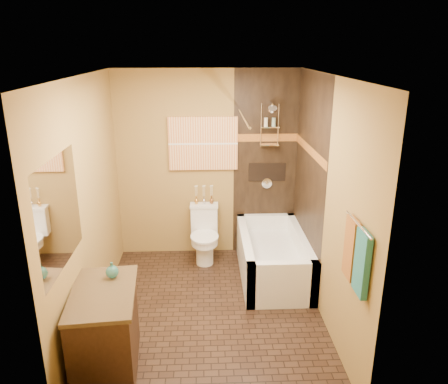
{
  "coord_description": "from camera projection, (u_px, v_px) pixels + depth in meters",
  "views": [
    {
      "loc": [
        -0.03,
        -4.12,
        2.76
      ],
      "look_at": [
        0.17,
        0.4,
        1.24
      ],
      "focal_mm": 35.0,
      "sensor_mm": 36.0,
      "label": 1
    }
  ],
  "objects": [
    {
      "name": "ceiling",
      "position": [
        207.0,
        76.0,
        3.98
      ],
      "size": [
        3.0,
        3.0,
        0.0
      ],
      "primitive_type": "plane",
      "color": "silver",
      "rests_on": "wall_back"
    },
    {
      "name": "wall_left",
      "position": [
        88.0,
        206.0,
        4.33
      ],
      "size": [
        0.02,
        3.0,
        2.5
      ],
      "primitive_type": "cube",
      "color": "olive",
      "rests_on": "floor"
    },
    {
      "name": "bathtub",
      "position": [
        273.0,
        260.0,
        5.45
      ],
      "size": [
        0.8,
        1.5,
        0.55
      ],
      "color": "white",
      "rests_on": "floor"
    },
    {
      "name": "wall_back",
      "position": [
        207.0,
        165.0,
        5.8
      ],
      "size": [
        2.4,
        0.02,
        2.5
      ],
      "primitive_type": "cube",
      "color": "olive",
      "rests_on": "floor"
    },
    {
      "name": "curtain_rod",
      "position": [
        243.0,
        116.0,
        4.86
      ],
      "size": [
        0.03,
        1.55,
        0.03
      ],
      "primitive_type": "cylinder",
      "rotation": [
        1.57,
        0.0,
        0.0
      ],
      "color": "silver",
      "rests_on": "wall_back"
    },
    {
      "name": "mosaic_band_right",
      "position": [
        310.0,
        150.0,
        5.02
      ],
      "size": [
        0.01,
        1.5,
        0.1
      ],
      "primitive_type": "cube",
      "color": "brown",
      "rests_on": "alcove_tile_right"
    },
    {
      "name": "bud_vases",
      "position": [
        204.0,
        194.0,
        5.81
      ],
      "size": [
        0.26,
        0.05,
        0.25
      ],
      "color": "gold",
      "rests_on": "toilet"
    },
    {
      "name": "alcove_niche",
      "position": [
        267.0,
        172.0,
        5.85
      ],
      "size": [
        0.5,
        0.01,
        0.25
      ],
      "primitive_type": "cube",
      "color": "black",
      "rests_on": "alcove_tile_back"
    },
    {
      "name": "teal_bottle",
      "position": [
        112.0,
        270.0,
        3.9
      ],
      "size": [
        0.14,
        0.14,
        0.18
      ],
      "primitive_type": null,
      "rotation": [
        0.0,
        0.0,
        -0.25
      ],
      "color": "#257066",
      "rests_on": "vanity"
    },
    {
      "name": "vanity",
      "position": [
        105.0,
        330.0,
        3.82
      ],
      "size": [
        0.62,
        0.93,
        0.78
      ],
      "rotation": [
        0.0,
        0.0,
        0.09
      ],
      "color": "black",
      "rests_on": "floor"
    },
    {
      "name": "sunset_painting",
      "position": [
        203.0,
        144.0,
        5.68
      ],
      "size": [
        0.9,
        0.04,
        0.7
      ],
      "primitive_type": "cube",
      "color": "#D56732",
      "rests_on": "wall_back"
    },
    {
      "name": "towel_bar",
      "position": [
        358.0,
        224.0,
        3.37
      ],
      "size": [
        0.02,
        0.55,
        0.02
      ],
      "primitive_type": "cylinder",
      "rotation": [
        1.57,
        0.0,
        0.0
      ],
      "color": "silver",
      "rests_on": "wall_right"
    },
    {
      "name": "wall_front",
      "position": [
        211.0,
        280.0,
        2.96
      ],
      "size": [
        2.4,
        0.02,
        2.5
      ],
      "primitive_type": "cube",
      "color": "olive",
      "rests_on": "floor"
    },
    {
      "name": "shower_fixtures",
      "position": [
        269.0,
        136.0,
        5.59
      ],
      "size": [
        0.24,
        0.33,
        1.16
      ],
      "color": "silver",
      "rests_on": "floor"
    },
    {
      "name": "wall_right",
      "position": [
        327.0,
        202.0,
        4.43
      ],
      "size": [
        0.02,
        3.0,
        2.5
      ],
      "primitive_type": "cube",
      "color": "olive",
      "rests_on": "floor"
    },
    {
      "name": "vanity_mirror",
      "position": [
        60.0,
        213.0,
        3.46
      ],
      "size": [
        0.01,
        1.0,
        0.9
      ],
      "primitive_type": "cube",
      "color": "white",
      "rests_on": "wall_left"
    },
    {
      "name": "mosaic_band_back",
      "position": [
        266.0,
        138.0,
        5.7
      ],
      "size": [
        0.85,
        0.01,
        0.1
      ],
      "primitive_type": "cube",
      "color": "brown",
      "rests_on": "alcove_tile_back"
    },
    {
      "name": "alcove_tile_back",
      "position": [
        265.0,
        165.0,
        5.82
      ],
      "size": [
        0.85,
        0.01,
        2.5
      ],
      "primitive_type": "cube",
      "color": "black",
      "rests_on": "wall_back"
    },
    {
      "name": "towel_rust",
      "position": [
        351.0,
        248.0,
        3.58
      ],
      "size": [
        0.05,
        0.22,
        0.52
      ],
      "primitive_type": "cube",
      "color": "brown",
      "rests_on": "towel_bar"
    },
    {
      "name": "alcove_tile_right",
      "position": [
        309.0,
        181.0,
        5.14
      ],
      "size": [
        0.01,
        1.5,
        2.5
      ],
      "primitive_type": "cube",
      "color": "black",
      "rests_on": "wall_right"
    },
    {
      "name": "floor",
      "position": [
        210.0,
        311.0,
        4.78
      ],
      "size": [
        3.0,
        3.0,
        0.0
      ],
      "primitive_type": "plane",
      "color": "black",
      "rests_on": "ground"
    },
    {
      "name": "towel_teal",
      "position": [
        362.0,
        263.0,
        3.34
      ],
      "size": [
        0.05,
        0.22,
        0.52
      ],
      "primitive_type": "cube",
      "color": "#206D68",
      "rests_on": "towel_bar"
    },
    {
      "name": "toilet",
      "position": [
        204.0,
        234.0,
        5.82
      ],
      "size": [
        0.38,
        0.56,
        0.74
      ],
      "rotation": [
        0.0,
        0.0,
        -0.03
      ],
      "color": "white",
      "rests_on": "floor"
    }
  ]
}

